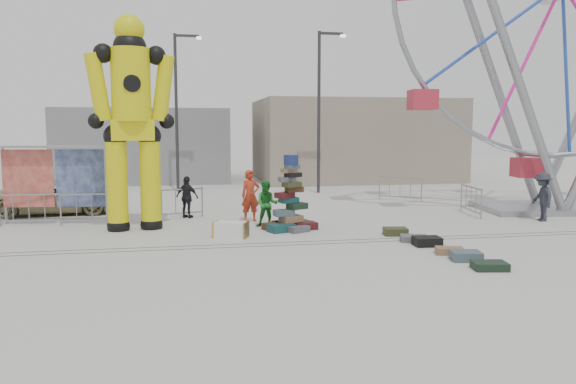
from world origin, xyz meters
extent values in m
plane|color=#9E9E99|center=(0.00, 0.00, 0.00)|extent=(90.00, 90.00, 0.00)
cube|color=#47443F|center=(0.00, 0.60, 0.00)|extent=(40.00, 0.04, 0.01)
cube|color=#47443F|center=(0.00, 1.00, 0.00)|extent=(40.00, 0.04, 0.01)
cube|color=gray|center=(7.00, 20.00, 2.50)|extent=(12.00, 8.00, 5.00)
cube|color=gray|center=(-6.00, 22.00, 2.20)|extent=(10.00, 8.00, 4.40)
cylinder|color=#2D2D30|center=(3.00, 13.00, 4.00)|extent=(0.16, 0.16, 8.00)
cube|color=#2D2D30|center=(3.60, 13.00, 7.90)|extent=(1.20, 0.15, 0.12)
cube|color=silver|center=(4.20, 13.00, 7.80)|extent=(0.25, 0.25, 0.12)
cylinder|color=#2D2D30|center=(-4.00, 15.00, 4.00)|extent=(0.16, 0.16, 8.00)
cube|color=#2D2D30|center=(-3.40, 15.00, 7.90)|extent=(1.20, 0.15, 0.12)
cube|color=silver|center=(-2.80, 15.00, 7.80)|extent=(0.25, 0.25, 0.12)
cube|color=#184649|center=(-0.73, 2.67, 0.13)|extent=(0.93, 0.79, 0.25)
cube|color=#491315|center=(0.10, 2.95, 0.12)|extent=(0.82, 0.64, 0.23)
cube|color=#442715|center=(-0.89, 3.13, 0.11)|extent=(0.83, 0.75, 0.22)
cube|color=#363A1D|center=(-0.05, 3.41, 0.12)|extent=(0.81, 0.65, 0.23)
cube|color=#55585C|center=(-0.22, 2.53, 0.10)|extent=(0.80, 0.71, 0.20)
cube|color=black|center=(-0.53, 3.46, 0.11)|extent=(0.73, 0.57, 0.22)
cube|color=#866344|center=(-0.36, 2.95, 0.36)|extent=(0.82, 0.71, 0.22)
cube|color=#445861|center=(-0.60, 2.90, 0.57)|extent=(0.68, 0.51, 0.20)
cube|color=black|center=(-0.15, 3.00, 0.76)|extent=(0.72, 0.63, 0.20)
cube|color=#184649|center=(-0.41, 3.09, 0.95)|extent=(0.67, 0.54, 0.18)
cube|color=#491315|center=(-0.56, 2.98, 1.12)|extent=(0.69, 0.64, 0.18)
cube|color=#442715|center=(-0.24, 3.04, 1.30)|extent=(0.59, 0.46, 0.18)
cube|color=#363A1D|center=(-0.34, 2.90, 1.47)|extent=(0.65, 0.57, 0.16)
cube|color=#55585C|center=(-0.48, 2.99, 1.62)|extent=(0.55, 0.41, 0.16)
cube|color=black|center=(-0.29, 2.97, 1.77)|extent=(0.59, 0.52, 0.14)
cube|color=#866344|center=(-0.42, 2.98, 1.91)|extent=(0.53, 0.42, 0.14)
cube|color=#445861|center=(-0.32, 2.93, 2.03)|extent=(0.54, 0.47, 0.12)
cylinder|color=navy|center=(-0.36, 2.95, 2.25)|extent=(0.47, 0.47, 0.31)
sphere|color=black|center=(-5.79, 3.84, 0.14)|extent=(0.71, 0.71, 0.71)
cylinder|color=#D0CA0B|center=(-5.79, 3.84, 1.50)|extent=(0.66, 0.66, 3.00)
sphere|color=black|center=(-5.79, 3.84, 3.00)|extent=(0.75, 0.75, 0.75)
sphere|color=black|center=(-4.77, 3.98, 0.14)|extent=(0.71, 0.71, 0.71)
cylinder|color=#D0CA0B|center=(-4.77, 3.98, 1.50)|extent=(0.66, 0.66, 3.00)
sphere|color=black|center=(-4.77, 3.98, 3.00)|extent=(0.75, 0.75, 0.75)
cube|color=#D0CA0B|center=(-5.28, 3.91, 3.19)|extent=(1.40, 0.93, 0.66)
cylinder|color=#D0CA0B|center=(-5.28, 3.91, 4.59)|extent=(1.22, 1.22, 2.25)
sphere|color=black|center=(-5.28, 3.91, 5.72)|extent=(1.03, 1.03, 1.03)
sphere|color=#D0CA0B|center=(-5.28, 3.91, 6.28)|extent=(0.94, 0.94, 0.94)
sphere|color=black|center=(-6.07, 3.80, 5.53)|extent=(0.60, 0.60, 0.60)
cylinder|color=#D0CA0B|center=(-6.25, 3.77, 4.50)|extent=(0.83, 0.59, 2.11)
sphere|color=black|center=(-6.35, 3.76, 3.47)|extent=(0.49, 0.49, 0.49)
sphere|color=black|center=(-4.49, 4.02, 5.53)|extent=(0.60, 0.60, 0.60)
cylinder|color=#D0CA0B|center=(-4.30, 4.05, 4.50)|extent=(0.83, 0.59, 2.11)
sphere|color=black|center=(-4.21, 4.06, 3.47)|extent=(0.49, 0.49, 0.49)
cube|color=gray|center=(10.60, 5.27, 0.11)|extent=(5.81, 3.93, 0.22)
cylinder|color=gray|center=(8.75, 4.53, 4.35)|extent=(3.79, 0.81, 8.82)
cylinder|color=gray|center=(9.00, 6.47, 4.35)|extent=(3.79, 0.81, 8.82)
cube|color=#A42333|center=(10.60, 5.27, 1.63)|extent=(1.10, 1.10, 0.76)
cylinder|color=gray|center=(-9.70, 5.54, 1.32)|extent=(0.09, 0.09, 2.63)
cylinder|color=gray|center=(-6.22, 5.09, 1.32)|extent=(0.09, 0.09, 2.63)
cube|color=gray|center=(-7.96, 5.32, 2.63)|extent=(3.74, 1.08, 0.07)
cube|color=maroon|center=(-8.83, 5.43, 1.58)|extent=(1.66, 0.24, 1.93)
cube|color=navy|center=(-7.09, 5.20, 1.58)|extent=(1.66, 0.24, 1.93)
cube|color=silver|center=(-2.36, 2.08, 0.23)|extent=(1.13, 0.89, 0.46)
cube|color=#363A1D|center=(2.60, 1.47, 0.11)|extent=(0.79, 0.64, 0.23)
cube|color=#55585C|center=(2.77, 0.47, 0.09)|extent=(0.89, 0.78, 0.17)
cube|color=black|center=(2.88, -0.18, 0.13)|extent=(0.77, 0.59, 0.26)
cube|color=#866344|center=(3.01, -1.27, 0.09)|extent=(0.80, 0.63, 0.18)
cube|color=#445861|center=(3.08, -1.99, 0.12)|extent=(0.81, 0.67, 0.24)
cube|color=black|center=(3.17, -2.92, 0.09)|extent=(0.85, 0.67, 0.18)
imported|color=#9F2916|center=(-1.44, 4.82, 0.90)|extent=(0.72, 0.53, 1.81)
imported|color=#1C7124|center=(-1.04, 3.61, 0.76)|extent=(0.87, 0.75, 1.53)
imported|color=black|center=(-3.60, 6.00, 0.76)|extent=(0.95, 0.79, 1.52)
imported|color=#23242E|center=(8.65, 3.05, 0.85)|extent=(0.77, 1.17, 1.71)
imported|color=#918A5D|center=(-8.43, 8.00, 0.64)|extent=(4.77, 2.49, 1.28)
camera|label=1|loc=(-3.73, -14.48, 3.23)|focal=35.00mm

